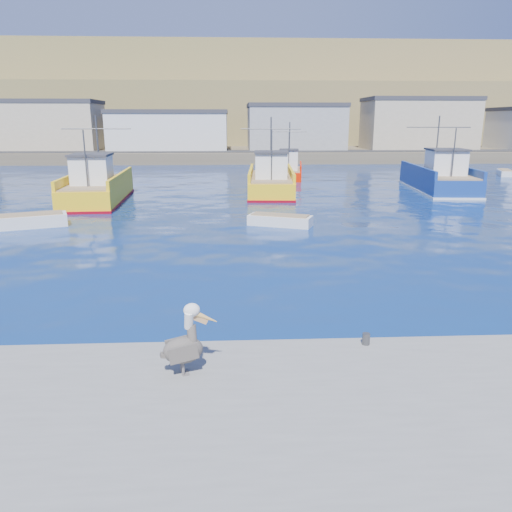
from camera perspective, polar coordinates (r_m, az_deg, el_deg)
The scene contains 11 objects.
ground at distance 16.20m, azimuth -1.22°, elevation -6.76°, with size 260.00×260.00×0.00m, color #071154.
dock_bollards at distance 12.85m, azimuth 1.93°, elevation -9.68°, with size 36.20×0.20×0.30m.
far_shore at distance 124.26m, azimuth -2.78°, elevation 16.52°, with size 200.00×81.00×24.00m.
trawler_yellow_a at distance 40.57m, azimuth -17.67°, elevation 7.40°, with size 5.26×11.68×6.54m.
trawler_yellow_b at distance 43.26m, azimuth 1.71°, elevation 8.50°, with size 5.14×11.07×6.46m.
trawler_blue at distance 47.82m, azimuth 20.18°, elevation 8.29°, with size 5.64×12.11×6.57m.
boat_orange at distance 54.61m, azimuth 3.78°, elevation 9.83°, with size 3.77×7.45×5.93m.
skiff_left at distance 32.31m, azimuth -24.73°, elevation 3.55°, with size 4.71×3.01×0.97m.
skiff_mid at distance 29.87m, azimuth 2.77°, elevation 3.99°, with size 3.97×2.60×0.82m.
skiff_far at distance 64.48m, azimuth 26.58°, elevation 8.46°, with size 2.53×4.04×0.83m.
pelican at distance 11.48m, azimuth -8.12°, elevation -9.93°, with size 1.34×0.74×1.66m.
Camera 1 is at (-0.41, -15.02, 6.05)m, focal length 35.00 mm.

